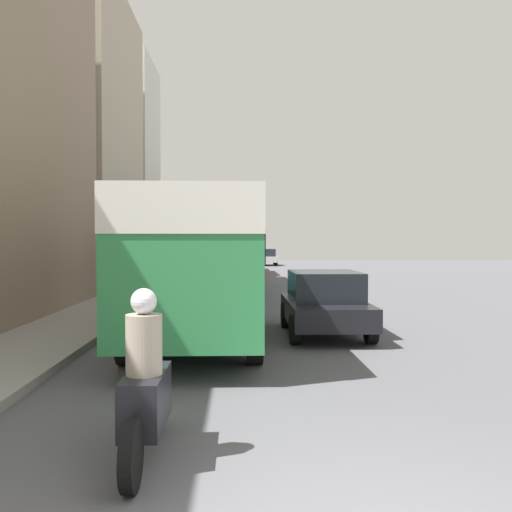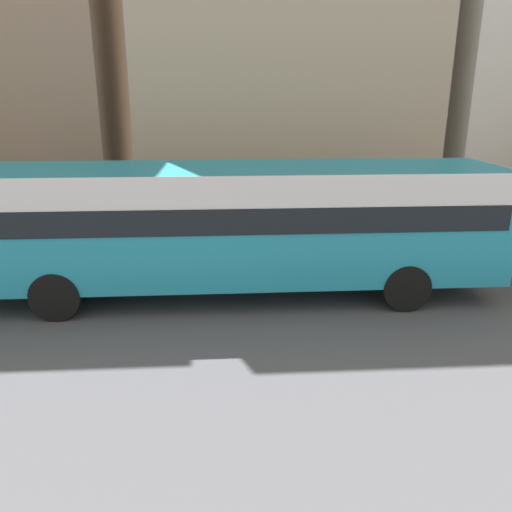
{
  "view_description": "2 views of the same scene",
  "coord_description": "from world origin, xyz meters",
  "px_view_note": "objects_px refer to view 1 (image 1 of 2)",
  "views": [
    {
      "loc": [
        -0.97,
        -3.81,
        2.2
      ],
      "look_at": [
        -0.19,
        21.98,
        1.51
      ],
      "focal_mm": 40.0,
      "sensor_mm": 36.0,
      "label": 1
    },
    {
      "loc": [
        8.93,
        20.87,
        4.29
      ],
      "look_at": [
        -0.72,
        21.51,
        1.18
      ],
      "focal_mm": 35.0,
      "sensor_mm": 36.0,
      "label": 2
    }
  ],
  "objects_px": {
    "bus_third_in_line": "(227,243)",
    "pedestrian_near_curb": "(179,258)",
    "car_far_curb": "(325,302)",
    "bus_lead": "(201,250)",
    "bus_following": "(223,248)",
    "motorcycle_behind_lead": "(145,391)",
    "car_crossing": "(266,257)"
  },
  "relations": [
    {
      "from": "bus_third_in_line",
      "to": "motorcycle_behind_lead",
      "type": "height_order",
      "value": "bus_third_in_line"
    },
    {
      "from": "car_crossing",
      "to": "bus_lead",
      "type": "bearing_deg",
      "value": 84.99
    },
    {
      "from": "car_far_curb",
      "to": "pedestrian_near_curb",
      "type": "distance_m",
      "value": 26.06
    },
    {
      "from": "car_crossing",
      "to": "pedestrian_near_curb",
      "type": "height_order",
      "value": "pedestrian_near_curb"
    },
    {
      "from": "motorcycle_behind_lead",
      "to": "pedestrian_near_curb",
      "type": "bearing_deg",
      "value": 95.4
    },
    {
      "from": "bus_third_in_line",
      "to": "pedestrian_near_curb",
      "type": "distance_m",
      "value": 3.42
    },
    {
      "from": "car_crossing",
      "to": "pedestrian_near_curb",
      "type": "xyz_separation_m",
      "value": [
        -6.5,
        -12.1,
        0.25
      ]
    },
    {
      "from": "car_far_curb",
      "to": "pedestrian_near_curb",
      "type": "xyz_separation_m",
      "value": [
        -6.04,
        25.35,
        0.25
      ]
    },
    {
      "from": "bus_lead",
      "to": "car_far_curb",
      "type": "height_order",
      "value": "bus_lead"
    },
    {
      "from": "bus_lead",
      "to": "bus_third_in_line",
      "type": "relative_size",
      "value": 0.8
    },
    {
      "from": "bus_following",
      "to": "car_crossing",
      "type": "relative_size",
      "value": 2.89
    },
    {
      "from": "pedestrian_near_curb",
      "to": "car_crossing",
      "type": "bearing_deg",
      "value": 61.75
    },
    {
      "from": "bus_following",
      "to": "bus_third_in_line",
      "type": "distance_m",
      "value": 13.69
    },
    {
      "from": "bus_third_in_line",
      "to": "car_far_curb",
      "type": "bearing_deg",
      "value": -83.76
    },
    {
      "from": "bus_third_in_line",
      "to": "pedestrian_near_curb",
      "type": "relative_size",
      "value": 6.84
    },
    {
      "from": "bus_following",
      "to": "pedestrian_near_curb",
      "type": "distance_m",
      "value": 14.1
    },
    {
      "from": "bus_lead",
      "to": "car_far_curb",
      "type": "distance_m",
      "value": 3.12
    },
    {
      "from": "motorcycle_behind_lead",
      "to": "car_crossing",
      "type": "xyz_separation_m",
      "value": [
        3.4,
        44.93,
        0.08
      ]
    },
    {
      "from": "bus_third_in_line",
      "to": "motorcycle_behind_lead",
      "type": "bearing_deg",
      "value": -90.29
    },
    {
      "from": "bus_following",
      "to": "motorcycle_behind_lead",
      "type": "xyz_separation_m",
      "value": [
        -0.26,
        -19.16,
        -1.19
      ]
    },
    {
      "from": "bus_lead",
      "to": "motorcycle_behind_lead",
      "type": "bearing_deg",
      "value": -90.73
    },
    {
      "from": "motorcycle_behind_lead",
      "to": "car_crossing",
      "type": "height_order",
      "value": "motorcycle_behind_lead"
    },
    {
      "from": "motorcycle_behind_lead",
      "to": "car_far_curb",
      "type": "xyz_separation_m",
      "value": [
        2.94,
        7.47,
        0.08
      ]
    },
    {
      "from": "bus_following",
      "to": "car_far_curb",
      "type": "relative_size",
      "value": 3.02
    },
    {
      "from": "motorcycle_behind_lead",
      "to": "car_far_curb",
      "type": "height_order",
      "value": "motorcycle_behind_lead"
    },
    {
      "from": "car_crossing",
      "to": "car_far_curb",
      "type": "xyz_separation_m",
      "value": [
        -0.46,
        -37.46,
        0.01
      ]
    },
    {
      "from": "bus_lead",
      "to": "car_crossing",
      "type": "height_order",
      "value": "bus_lead"
    },
    {
      "from": "bus_following",
      "to": "motorcycle_behind_lead",
      "type": "distance_m",
      "value": 19.2
    },
    {
      "from": "bus_lead",
      "to": "bus_third_in_line",
      "type": "xyz_separation_m",
      "value": [
        0.08,
        25.66,
        0.02
      ]
    },
    {
      "from": "bus_following",
      "to": "bus_third_in_line",
      "type": "xyz_separation_m",
      "value": [
        -0.09,
        13.69,
        0.14
      ]
    },
    {
      "from": "bus_following",
      "to": "car_crossing",
      "type": "xyz_separation_m",
      "value": [
        3.15,
        25.77,
        -1.11
      ]
    },
    {
      "from": "pedestrian_near_curb",
      "to": "bus_third_in_line",
      "type": "bearing_deg",
      "value": 0.4
    }
  ]
}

